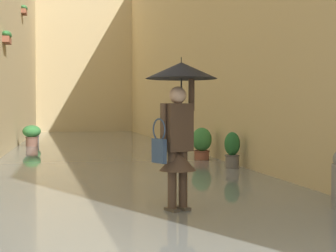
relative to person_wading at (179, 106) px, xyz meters
name	(u,v)px	position (x,y,z in m)	size (l,w,h in m)	color
ground_plane	(101,152)	(0.35, -10.60, -1.48)	(73.84, 73.84, 0.00)	#605B56
flood_water	(101,151)	(0.35, -10.60, -1.45)	(6.74, 35.54, 0.06)	slate
building_facade_left	(210,19)	(-3.52, -10.59, 3.15)	(2.04, 33.54, 9.26)	tan
building_facade_far	(84,24)	(0.35, -26.27, 5.44)	(9.54, 1.80, 13.84)	tan
person_wading	(179,106)	(0.00, 0.00, 0.00)	(0.97, 0.97, 2.13)	#4C4233
potted_plant_far_right	(32,134)	(2.77, -12.86, -0.97)	(0.68, 0.68, 0.85)	brown
potted_plant_near_left	(202,143)	(-2.15, -6.72, -0.96)	(0.55, 0.55, 0.93)	brown
potted_plant_far_left	(232,150)	(-2.31, -4.59, -1.00)	(0.37, 0.37, 0.90)	#66605B
potted_plant_mid_right	(35,134)	(2.79, -14.91, -1.06)	(0.50, 0.50, 0.73)	#66605B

